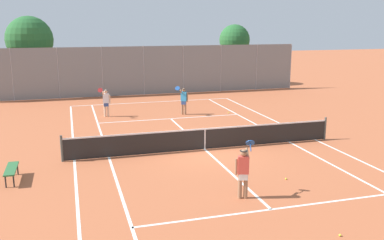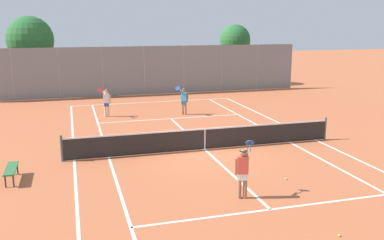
# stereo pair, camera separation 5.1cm
# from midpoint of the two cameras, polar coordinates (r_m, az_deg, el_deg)

# --- Properties ---
(ground_plane) EXTENTS (120.00, 120.00, 0.00)m
(ground_plane) POSITION_cam_midpoint_polar(r_m,az_deg,el_deg) (18.68, 1.79, -3.95)
(ground_plane) COLOR #B25B38
(court_line_markings) EXTENTS (11.10, 23.90, 0.01)m
(court_line_markings) POSITION_cam_midpoint_polar(r_m,az_deg,el_deg) (18.68, 1.79, -3.94)
(court_line_markings) COLOR silver
(court_line_markings) RESTS_ON ground
(tennis_net) EXTENTS (12.00, 0.10, 1.07)m
(tennis_net) POSITION_cam_midpoint_polar(r_m,az_deg,el_deg) (18.54, 1.80, -2.44)
(tennis_net) COLOR #474C47
(tennis_net) RESTS_ON ground
(player_near_side) EXTENTS (0.81, 0.70, 1.77)m
(player_near_side) POSITION_cam_midpoint_polar(r_m,az_deg,el_deg) (13.45, 6.88, -6.65)
(player_near_side) COLOR #936B4C
(player_near_side) RESTS_ON ground
(player_far_left) EXTENTS (0.75, 0.72, 1.77)m
(player_far_left) POSITION_cam_midpoint_polar(r_m,az_deg,el_deg) (25.48, -11.31, 2.49)
(player_far_left) COLOR beige
(player_far_left) RESTS_ON ground
(player_far_right) EXTENTS (0.87, 0.66, 1.77)m
(player_far_right) POSITION_cam_midpoint_polar(r_m,az_deg,el_deg) (25.57, -1.03, 2.77)
(player_far_right) COLOR #936B4C
(player_far_right) RESTS_ON ground
(loose_tennis_ball_0) EXTENTS (0.07, 0.07, 0.07)m
(loose_tennis_ball_0) POSITION_cam_midpoint_polar(r_m,az_deg,el_deg) (19.47, -11.45, -3.40)
(loose_tennis_ball_0) COLOR #D1DB33
(loose_tennis_ball_0) RESTS_ON ground
(loose_tennis_ball_1) EXTENTS (0.07, 0.07, 0.07)m
(loose_tennis_ball_1) POSITION_cam_midpoint_polar(r_m,az_deg,el_deg) (12.04, 19.15, -14.33)
(loose_tennis_ball_1) COLOR #D1DB33
(loose_tennis_ball_1) RESTS_ON ground
(loose_tennis_ball_2) EXTENTS (0.07, 0.07, 0.07)m
(loose_tennis_ball_2) POSITION_cam_midpoint_polar(r_m,az_deg,el_deg) (26.21, 4.98, 0.99)
(loose_tennis_ball_2) COLOR #D1DB33
(loose_tennis_ball_2) RESTS_ON ground
(loose_tennis_ball_3) EXTENTS (0.07, 0.07, 0.07)m
(loose_tennis_ball_3) POSITION_cam_midpoint_polar(r_m,az_deg,el_deg) (15.52, 12.47, -7.67)
(loose_tennis_ball_3) COLOR #D1DB33
(loose_tennis_ball_3) RESTS_ON ground
(courtside_bench) EXTENTS (0.36, 1.50, 0.47)m
(courtside_bench) POSITION_cam_midpoint_polar(r_m,az_deg,el_deg) (16.23, -22.89, -6.09)
(courtside_bench) COLOR #2D6638
(courtside_bench) RESTS_ON ground
(back_fence) EXTENTS (24.89, 0.08, 3.71)m
(back_fence) POSITION_cam_midpoint_polar(r_m,az_deg,el_deg) (32.82, -6.34, 6.56)
(back_fence) COLOR gray
(back_fence) RESTS_ON ground
(tree_behind_left) EXTENTS (3.49, 3.49, 5.92)m
(tree_behind_left) POSITION_cam_midpoint_polar(r_m,az_deg,el_deg) (34.89, -20.64, 9.89)
(tree_behind_left) COLOR brown
(tree_behind_left) RESTS_ON ground
(tree_behind_right) EXTENTS (2.69, 2.69, 5.28)m
(tree_behind_right) POSITION_cam_midpoint_polar(r_m,az_deg,el_deg) (38.48, 5.84, 10.42)
(tree_behind_right) COLOR brown
(tree_behind_right) RESTS_ON ground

